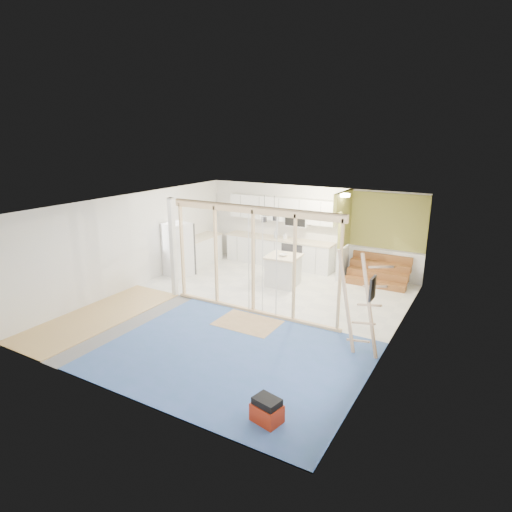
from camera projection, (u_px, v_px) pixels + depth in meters
The scene contains 17 objects.
room at pixel (242, 259), 10.05m from camera, with size 7.01×8.01×2.61m.
floor_overlays at pixel (246, 310), 10.42m from camera, with size 7.00×8.00×0.03m.
stud_frame at pixel (233, 246), 10.08m from camera, with size 4.66×0.14×2.60m.
base_cabinets at pixel (254, 251), 13.85m from camera, with size 4.45×2.24×0.93m.
upper_cabinets at pixel (283, 210), 13.49m from camera, with size 3.60×0.41×0.85m.
green_partition at pixel (370, 250), 12.22m from camera, with size 2.25×1.51×2.60m.
pot_rack at pixel (269, 216), 11.58m from camera, with size 0.52×0.52×0.72m.
sheathing_panel at pixel (364, 321), 6.72m from camera, with size 0.02×4.00×2.60m, color tan.
electrical_panel at pixel (373, 288), 7.14m from camera, with size 0.04×0.30×0.40m, color #37373C.
ceiling_light at pixel (344, 195), 11.54m from camera, with size 0.32×0.32×0.08m, color #FFEABF.
fridge at pixel (178, 250), 12.73m from camera, with size 0.85×0.82×1.61m.
island at pixel (283, 271), 11.99m from camera, with size 0.96×0.96×0.88m.
bowl at pixel (283, 255), 11.81m from camera, with size 0.23×0.23×0.06m, color silver.
soap_bottle_a at pixel (275, 233), 13.64m from camera, with size 0.11×0.11×0.29m, color #A1A9B4.
soap_bottle_b at pixel (285, 236), 13.51m from camera, with size 0.09×0.09×0.20m, color white.
toolbox at pixel (267, 411), 6.32m from camera, with size 0.49×0.41×0.41m.
ladder at pixel (361, 305), 8.07m from camera, with size 1.08×0.13×2.01m.
Camera 1 is at (5.08, -8.20, 4.14)m, focal length 30.00 mm.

